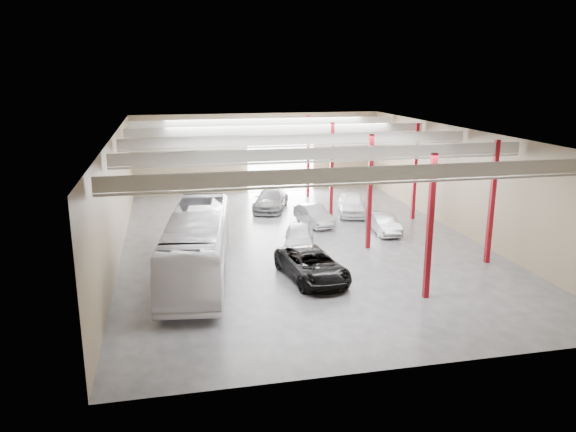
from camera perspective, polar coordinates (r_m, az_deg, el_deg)
name	(u,v)px	position (r m, az deg, el deg)	size (l,w,h in m)	color
depot_shell	(301,164)	(35.15, 1.33, 5.32)	(22.12, 32.12, 7.06)	#434348
coach_bus	(198,245)	(29.88, -9.18, -2.91)	(2.93, 12.51, 3.48)	white
black_sedan	(312,265)	(29.38, 2.45, -5.02)	(2.58, 5.60, 1.56)	black
car_row_a	(299,237)	(34.31, 1.12, -2.16)	(1.76, 4.38, 1.49)	silver
car_row_b	(314,215)	(39.74, 2.66, 0.09)	(1.48, 4.25, 1.40)	#ABAAAF
car_row_c	(271,199)	(44.18, -1.74, 1.72)	(2.27, 5.59, 1.62)	slate
car_right_near	(384,223)	(38.32, 9.69, -0.71)	(1.41, 4.04, 1.33)	#A2A2A7
car_right_far	(352,204)	(42.83, 6.48, 1.23)	(1.92, 4.78, 1.63)	white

